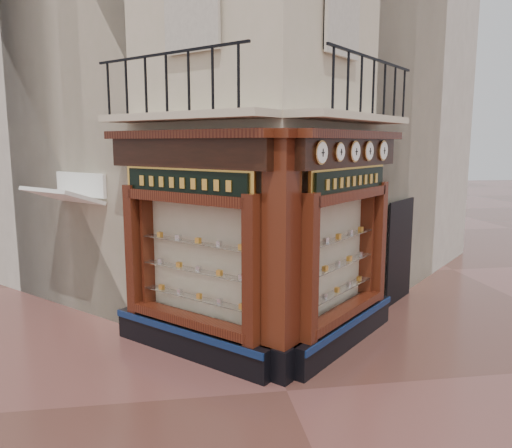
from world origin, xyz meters
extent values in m
plane|color=#532E26|center=(0.00, 0.00, 0.00)|extent=(80.00, 80.00, 0.00)
cube|color=beige|center=(0.00, 6.16, 6.00)|extent=(11.31, 11.31, 12.00)
cube|color=beige|center=(-2.47, 8.63, 5.50)|extent=(11.31, 11.31, 11.00)
cube|color=beige|center=(2.47, 8.63, 5.50)|extent=(11.31, 11.31, 11.00)
cube|color=black|center=(-1.44, 1.54, 0.28)|extent=(2.72, 2.72, 0.55)
cube|color=#0E1F47|center=(-1.57, 1.41, 0.49)|extent=(2.50, 2.50, 0.12)
cube|color=#351009|center=(-0.45, 0.55, 1.77)|extent=(0.37, 0.37, 2.45)
cube|color=#351009|center=(-2.43, 2.53, 1.77)|extent=(0.37, 0.37, 2.45)
cube|color=#FFF5C1|center=(-1.20, 1.77, 1.75)|extent=(1.80, 1.80, 2.10)
cube|color=black|center=(-1.42, 1.55, 3.60)|extent=(2.69, 2.69, 0.50)
cube|color=#351009|center=(-1.47, 1.50, 3.91)|extent=(2.86, 2.86, 0.14)
cube|color=black|center=(1.44, 1.54, 0.28)|extent=(2.72, 2.72, 0.55)
cube|color=#0E1F47|center=(1.57, 1.41, 0.49)|extent=(2.50, 2.50, 0.12)
cube|color=#351009|center=(0.45, 0.55, 1.77)|extent=(0.37, 0.37, 2.45)
cube|color=#351009|center=(2.43, 2.53, 1.77)|extent=(0.37, 0.37, 2.45)
cube|color=#FFF5C1|center=(1.20, 1.77, 1.75)|extent=(1.80, 1.80, 2.10)
cube|color=black|center=(1.42, 1.55, 3.60)|extent=(2.69, 2.69, 0.50)
cube|color=#351009|center=(1.47, 1.50, 3.91)|extent=(2.86, 2.86, 0.14)
cube|color=black|center=(0.00, 0.50, 0.28)|extent=(0.78, 0.78, 0.55)
cube|color=#351009|center=(0.00, 0.50, 2.20)|extent=(0.64, 0.64, 3.50)
cube|color=#351009|center=(0.00, 0.50, 3.91)|extent=(0.85, 0.85, 0.14)
cube|color=beige|center=(-1.48, 1.49, 4.20)|extent=(2.97, 2.97, 0.12)
cube|color=black|center=(-1.72, 1.26, 5.15)|extent=(2.36, 2.36, 0.04)
cube|color=beige|center=(1.48, 1.49, 4.20)|extent=(2.97, 2.97, 0.12)
cube|color=black|center=(1.72, 1.26, 5.15)|extent=(2.36, 2.36, 0.04)
cylinder|color=#BA7F3E|center=(0.61, 0.52, 3.62)|extent=(0.30, 0.30, 0.37)
cylinder|color=white|center=(0.63, 0.49, 3.62)|extent=(0.24, 0.24, 0.32)
cube|color=black|center=(0.64, 0.48, 3.62)|extent=(0.02, 0.02, 0.12)
cube|color=black|center=(0.64, 0.48, 3.62)|extent=(0.07, 0.07, 0.01)
cylinder|color=#BA7F3E|center=(1.05, 0.96, 3.62)|extent=(0.26, 0.26, 0.32)
cylinder|color=white|center=(1.07, 0.93, 3.62)|extent=(0.21, 0.21, 0.27)
cube|color=black|center=(1.08, 0.92, 3.62)|extent=(0.02, 0.02, 0.11)
cube|color=black|center=(1.08, 0.92, 3.62)|extent=(0.06, 0.06, 0.01)
cylinder|color=#BA7F3E|center=(1.46, 1.36, 3.62)|extent=(0.30, 0.30, 0.37)
cylinder|color=white|center=(1.48, 1.34, 3.62)|extent=(0.24, 0.24, 0.32)
cube|color=black|center=(1.49, 1.33, 3.62)|extent=(0.02, 0.02, 0.12)
cube|color=black|center=(1.49, 1.33, 3.62)|extent=(0.07, 0.07, 0.01)
cylinder|color=#BA7F3E|center=(1.87, 1.78, 3.62)|extent=(0.29, 0.29, 0.36)
cylinder|color=white|center=(1.89, 1.75, 3.62)|extent=(0.24, 0.24, 0.31)
cube|color=black|center=(1.90, 1.74, 3.62)|extent=(0.02, 0.02, 0.12)
cube|color=black|center=(1.90, 1.74, 3.62)|extent=(0.07, 0.07, 0.01)
cylinder|color=#BA7F3E|center=(2.34, 2.25, 3.62)|extent=(0.31, 0.31, 0.39)
cylinder|color=white|center=(2.37, 2.23, 3.62)|extent=(0.25, 0.25, 0.34)
cube|color=black|center=(2.38, 2.22, 3.62)|extent=(0.02, 0.02, 0.13)
cube|color=black|center=(2.38, 2.22, 3.62)|extent=(0.08, 0.08, 0.01)
cube|color=#F1B246|center=(-1.45, 1.53, 3.10)|extent=(2.11, 2.11, 0.57)
cube|color=black|center=(-1.48, 1.50, 3.10)|extent=(1.97, 1.97, 0.42)
cube|color=#F1B246|center=(1.45, 1.53, 3.10)|extent=(2.06, 2.06, 0.55)
cube|color=black|center=(1.48, 1.50, 3.10)|extent=(1.92, 1.92, 0.41)
camera|label=1|loc=(-1.56, -7.00, 3.76)|focal=35.00mm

